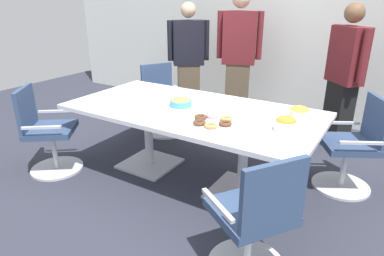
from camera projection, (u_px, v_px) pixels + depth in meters
ground_plane at (192, 178)px, 3.48m from camera, size 10.00×10.00×0.01m
back_wall at (279, 22)px, 4.86m from camera, size 8.00×0.10×2.80m
conference_table at (192, 121)px, 3.25m from camera, size 2.40×1.20×0.75m
office_chair_0 at (353, 149)px, 3.16m from camera, size 0.73×0.73×0.91m
office_chair_1 at (162, 103)px, 4.52m from camera, size 0.74×0.74×0.91m
office_chair_2 at (46, 135)px, 3.49m from camera, size 0.76×0.76×0.91m
office_chair_3 at (255, 223)px, 2.14m from camera, size 0.75×0.75×0.91m
person_standing_0 at (188, 60)px, 4.97m from camera, size 0.53×0.44×1.67m
person_standing_1 at (239, 57)px, 4.62m from camera, size 0.60×0.36×1.83m
person_standing_2 at (344, 77)px, 3.90m from camera, size 0.49×0.49×1.69m
snack_bowl_chips_orange at (286, 124)px, 2.66m from camera, size 0.18×0.18×0.12m
snack_bowl_cookies at (181, 102)px, 3.26m from camera, size 0.22×0.22×0.08m
snack_bowl_chips_yellow at (299, 112)px, 2.95m from camera, size 0.18×0.18×0.10m
donut_platter at (212, 121)px, 2.82m from camera, size 0.36×0.35×0.04m
plate_stack at (237, 104)px, 3.26m from camera, size 0.23×0.23×0.05m
napkin_pile at (139, 95)px, 3.52m from camera, size 0.18×0.18×0.07m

